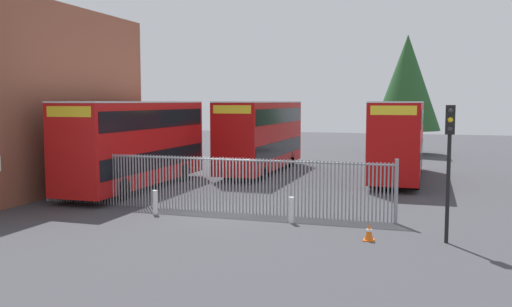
{
  "coord_description": "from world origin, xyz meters",
  "views": [
    {
      "loc": [
        7.66,
        -20.18,
        4.39
      ],
      "look_at": [
        0.0,
        4.0,
        2.0
      ],
      "focal_mm": 38.44,
      "sensor_mm": 36.0,
      "label": 1
    }
  ],
  "objects": [
    {
      "name": "ground_plane",
      "position": [
        0.0,
        8.0,
        0.0
      ],
      "size": [
        100.0,
        100.0,
        0.0
      ],
      "primitive_type": "plane",
      "color": "#3D3D42"
    },
    {
      "name": "depot_building_brick",
      "position": [
        -12.03,
        1.53,
        4.51
      ],
      "size": [
        6.38,
        15.2,
        9.02
      ],
      "primitive_type": "cube",
      "color": "brown",
      "rests_on": "ground"
    },
    {
      "name": "palisade_fence",
      "position": [
        -0.95,
        0.0,
        1.18
      ],
      "size": [
        15.2,
        0.14,
        2.35
      ],
      "color": "gray",
      "rests_on": "ground"
    },
    {
      "name": "double_decker_bus_near_gate",
      "position": [
        -6.38,
        4.22,
        2.42
      ],
      "size": [
        2.54,
        10.81,
        4.42
      ],
      "color": "red",
      "rests_on": "ground"
    },
    {
      "name": "double_decker_bus_behind_fence_left",
      "position": [
        -2.3,
        12.45,
        2.42
      ],
      "size": [
        2.54,
        10.81,
        4.42
      ],
      "color": "#B70C0C",
      "rests_on": "ground"
    },
    {
      "name": "double_decker_bus_behind_fence_right",
      "position": [
        6.03,
        11.69,
        2.42
      ],
      "size": [
        2.54,
        10.81,
        4.42
      ],
      "color": "#B70C0C",
      "rests_on": "ground"
    },
    {
      "name": "bollard_near_left",
      "position": [
        -2.5,
        -1.2,
        0.47
      ],
      "size": [
        0.2,
        0.2,
        0.95
      ],
      "primitive_type": "cylinder",
      "color": "silver",
      "rests_on": "ground"
    },
    {
      "name": "bollard_center_front",
      "position": [
        2.96,
        -1.07,
        0.47
      ],
      "size": [
        0.2,
        0.2,
        0.95
      ],
      "primitive_type": "cylinder",
      "color": "silver",
      "rests_on": "ground"
    },
    {
      "name": "traffic_cone_by_gate",
      "position": [
        5.93,
        -2.85,
        0.29
      ],
      "size": [
        0.34,
        0.34,
        0.59
      ],
      "color": "orange",
      "rests_on": "ground"
    },
    {
      "name": "traffic_light_kerbside",
      "position": [
        8.27,
        -2.39,
        2.99
      ],
      "size": [
        0.28,
        0.33,
        4.3
      ],
      "color": "black",
      "rests_on": "ground"
    },
    {
      "name": "tree_tall_back",
      "position": [
        5.78,
        27.74,
        6.0
      ],
      "size": [
        5.59,
        5.59,
        10.0
      ],
      "color": "#4C3823",
      "rests_on": "ground"
    }
  ]
}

